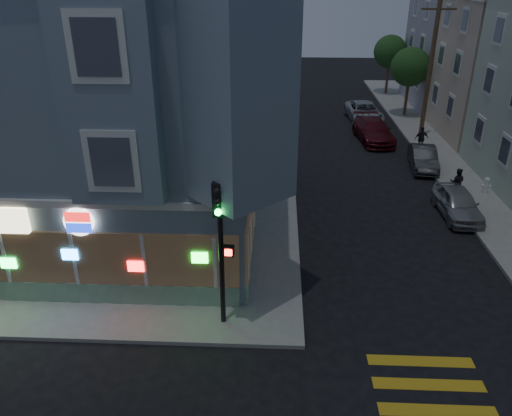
# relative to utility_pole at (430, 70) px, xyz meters

# --- Properties ---
(ground) EXTENTS (120.00, 120.00, 0.00)m
(ground) POSITION_rel_utility_pole_xyz_m (-12.00, -24.00, -4.80)
(ground) COLOR black
(ground) RESTS_ON ground
(sidewalk_nw) EXTENTS (33.00, 42.00, 0.15)m
(sidewalk_nw) POSITION_rel_utility_pole_xyz_m (-25.50, -1.00, -4.72)
(sidewalk_nw) COLOR gray
(sidewalk_nw) RESTS_ON ground
(corner_building) EXTENTS (14.60, 14.60, 11.40)m
(corner_building) POSITION_rel_utility_pole_xyz_m (-18.00, -13.02, 1.02)
(corner_building) COLOR gray
(corner_building) RESTS_ON sidewalk_nw
(row_house_d) EXTENTS (12.00, 8.60, 10.50)m
(row_house_d) POSITION_rel_utility_pole_xyz_m (7.50, 10.00, 0.60)
(row_house_d) COLOR gray
(row_house_d) RESTS_ON sidewalk_ne
(utility_pole) EXTENTS (2.20, 0.30, 9.00)m
(utility_pole) POSITION_rel_utility_pole_xyz_m (0.00, 0.00, 0.00)
(utility_pole) COLOR #4C3826
(utility_pole) RESTS_ON sidewalk_ne
(street_tree_near) EXTENTS (3.00, 3.00, 5.30)m
(street_tree_near) POSITION_rel_utility_pole_xyz_m (0.20, 6.00, -0.86)
(street_tree_near) COLOR #4C3826
(street_tree_near) RESTS_ON sidewalk_ne
(street_tree_far) EXTENTS (3.00, 3.00, 5.30)m
(street_tree_far) POSITION_rel_utility_pole_xyz_m (0.20, 14.00, -0.86)
(street_tree_far) COLOR #4C3826
(street_tree_far) RESTS_ON sidewalk_ne
(pedestrian_a) EXTENTS (0.87, 0.77, 1.49)m
(pedestrian_a) POSITION_rel_utility_pole_xyz_m (-0.70, -10.04, -3.90)
(pedestrian_a) COLOR black
(pedestrian_a) RESTS_ON sidewalk_ne
(pedestrian_b) EXTENTS (0.94, 0.48, 1.54)m
(pedestrian_b) POSITION_rel_utility_pole_xyz_m (-0.70, -2.76, -3.87)
(pedestrian_b) COLOR black
(pedestrian_b) RESTS_ON sidewalk_ne
(parked_car_a) EXTENTS (1.66, 4.03, 1.37)m
(parked_car_a) POSITION_rel_utility_pole_xyz_m (-1.30, -12.19, -4.11)
(parked_car_a) COLOR #9EA0A5
(parked_car_a) RESTS_ON ground
(parked_car_b) EXTENTS (1.80, 4.08, 1.30)m
(parked_car_b) POSITION_rel_utility_pole_xyz_m (-1.30, -5.75, -4.15)
(parked_car_b) COLOR #393B3F
(parked_car_b) RESTS_ON ground
(parked_car_c) EXTENTS (2.61, 5.32, 1.49)m
(parked_car_c) POSITION_rel_utility_pole_xyz_m (-3.40, -0.55, -4.05)
(parked_car_c) COLOR #56131C
(parked_car_c) RESTS_ON ground
(parked_car_d) EXTENTS (2.72, 5.30, 1.43)m
(parked_car_d) POSITION_rel_utility_pole_xyz_m (-3.28, 4.65, -4.08)
(parked_car_d) COLOR #AEB2B9
(parked_car_d) RESTS_ON ground
(traffic_signal) EXTENTS (0.61, 0.58, 5.16)m
(traffic_signal) POSITION_rel_utility_pole_xyz_m (-11.66, -21.00, -1.16)
(traffic_signal) COLOR black
(traffic_signal) RESTS_ON sidewalk_nw
(fire_hydrant) EXTENTS (0.50, 0.29, 0.86)m
(fire_hydrant) POSITION_rel_utility_pole_xyz_m (1.00, -9.61, -4.19)
(fire_hydrant) COLOR white
(fire_hydrant) RESTS_ON sidewalk_ne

